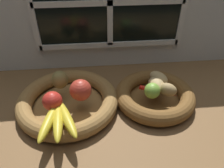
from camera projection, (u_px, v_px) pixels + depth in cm
name	position (u px, v px, depth cm)	size (l,w,h in cm)	color
ground_plane	(116.00, 106.00, 87.98)	(140.00, 90.00, 3.00)	brown
back_wall	(109.00, 8.00, 93.91)	(140.00, 4.60, 55.00)	silver
fruit_bowl_left	(68.00, 101.00, 83.84)	(38.42, 38.42, 5.94)	olive
fruit_bowl_right	(155.00, 96.00, 86.43)	(31.19, 31.19, 5.94)	brown
apple_red_right	(81.00, 90.00, 78.08)	(7.87, 7.87, 7.87)	#B73828
apple_red_front	(52.00, 101.00, 74.20)	(6.77, 6.77, 6.77)	red
pear_brown	(60.00, 80.00, 83.55)	(6.19, 6.13, 7.28)	olive
banana_bunch_front	(58.00, 119.00, 70.17)	(13.73, 19.94, 3.21)	gold
potato_small	(167.00, 89.00, 80.69)	(6.91, 4.45, 4.94)	#A38451
potato_large	(156.00, 85.00, 83.12)	(8.07, 5.78, 4.70)	tan
potato_back	(158.00, 78.00, 86.89)	(8.20, 4.93, 4.61)	tan
lime_near	(152.00, 91.00, 79.42)	(5.82, 5.82, 5.82)	#7AAD3D
chili_pepper	(158.00, 91.00, 82.30)	(1.77, 1.77, 14.43)	red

